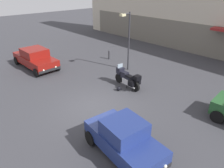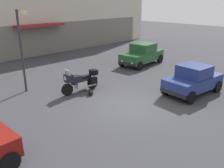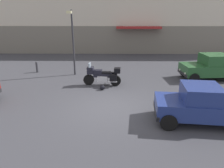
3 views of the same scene
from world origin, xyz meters
name	(u,v)px [view 2 (image 2 of 3)]	position (x,y,z in m)	size (l,w,h in m)	color
ground_plane	(131,105)	(0.00, 0.00, 0.00)	(80.00, 80.00, 0.00)	#38383D
motorcycle	(81,81)	(-0.55, 3.12, 0.62)	(2.26, 0.81, 1.36)	black
helmet	(91,93)	(-0.54, 2.33, 0.14)	(0.28, 0.28, 0.28)	black
car_hatchback_near	(142,54)	(6.48, 4.47, 0.81)	(3.97, 2.06, 1.64)	#235128
car_compact_side	(193,80)	(3.50, -1.30, 0.77)	(3.59, 2.02, 1.56)	navy
streetlamp_curbside	(22,43)	(-2.64, 5.20, 2.67)	(0.28, 0.94, 4.33)	#2D2D33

